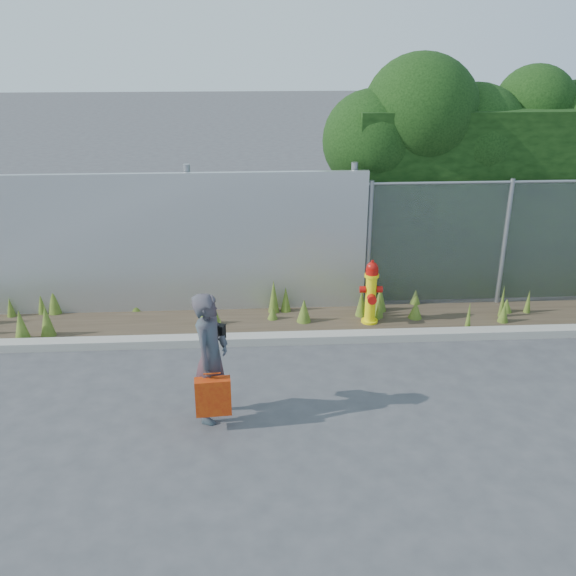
# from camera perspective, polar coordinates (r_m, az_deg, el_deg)

# --- Properties ---
(ground) EXTENTS (80.00, 80.00, 0.00)m
(ground) POSITION_cam_1_polar(r_m,az_deg,el_deg) (7.65, 2.90, -10.91)
(ground) COLOR #3E3E41
(ground) RESTS_ON ground
(curb) EXTENTS (16.00, 0.22, 0.12)m
(curb) POSITION_cam_1_polar(r_m,az_deg,el_deg) (9.18, 1.73, -4.45)
(curb) COLOR #9A968B
(curb) RESTS_ON ground
(weed_strip) EXTENTS (16.00, 1.35, 0.54)m
(weed_strip) POSITION_cam_1_polar(r_m,az_deg,el_deg) (9.77, -4.66, -2.26)
(weed_strip) COLOR #3F3124
(weed_strip) RESTS_ON ground
(corrugated_fence) EXTENTS (8.50, 0.21, 2.30)m
(corrugated_fence) POSITION_cam_1_polar(r_m,az_deg,el_deg) (10.17, -17.39, 3.60)
(corrugated_fence) COLOR #ABADB2
(corrugated_fence) RESTS_ON ground
(chainlink_fence) EXTENTS (6.50, 0.07, 2.05)m
(chainlink_fence) POSITION_cam_1_polar(r_m,az_deg,el_deg) (11.07, 23.74, 3.80)
(chainlink_fence) COLOR gray
(chainlink_fence) RESTS_ON ground
(hedge) EXTENTS (7.81, 2.01, 3.84)m
(hedge) POSITION_cam_1_polar(r_m,az_deg,el_deg) (11.69, 22.16, 10.21)
(hedge) COLOR black
(hedge) RESTS_ON ground
(fire_hydrant) EXTENTS (0.34, 0.30, 1.01)m
(fire_hydrant) POSITION_cam_1_polar(r_m,az_deg,el_deg) (9.63, 7.38, -0.48)
(fire_hydrant) COLOR #FEEC0D
(fire_hydrant) RESTS_ON ground
(woman) EXTENTS (0.54, 0.65, 1.54)m
(woman) POSITION_cam_1_polar(r_m,az_deg,el_deg) (7.22, -6.87, -6.14)
(woman) COLOR #0F5962
(woman) RESTS_ON ground
(red_tote_bag) EXTENTS (0.39, 0.14, 0.51)m
(red_tote_bag) POSITION_cam_1_polar(r_m,az_deg,el_deg) (7.19, -6.67, -9.55)
(red_tote_bag) COLOR #AB1F09
(black_shoulder_bag) EXTENTS (0.23, 0.09, 0.17)m
(black_shoulder_bag) POSITION_cam_1_polar(r_m,az_deg,el_deg) (7.30, -6.49, -3.82)
(black_shoulder_bag) COLOR black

